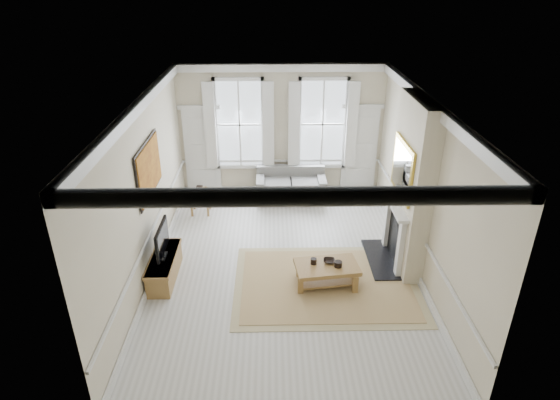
{
  "coord_description": "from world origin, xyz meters",
  "views": [
    {
      "loc": [
        -0.24,
        -7.9,
        5.43
      ],
      "look_at": [
        -0.08,
        0.54,
        1.25
      ],
      "focal_mm": 30.0,
      "sensor_mm": 36.0,
      "label": 1
    }
  ],
  "objects_px": {
    "sofa": "(291,187)",
    "tv_stand": "(165,267)",
    "side_table": "(200,196)",
    "coffee_table": "(327,269)"
  },
  "relations": [
    {
      "from": "side_table",
      "to": "tv_stand",
      "type": "height_order",
      "value": "side_table"
    },
    {
      "from": "coffee_table",
      "to": "tv_stand",
      "type": "height_order",
      "value": "tv_stand"
    },
    {
      "from": "sofa",
      "to": "tv_stand",
      "type": "xyz_separation_m",
      "value": [
        -2.58,
        -3.44,
        -0.11
      ]
    },
    {
      "from": "coffee_table",
      "to": "tv_stand",
      "type": "relative_size",
      "value": 0.93
    },
    {
      "from": "side_table",
      "to": "tv_stand",
      "type": "xyz_separation_m",
      "value": [
        -0.34,
        -2.73,
        -0.22
      ]
    },
    {
      "from": "sofa",
      "to": "side_table",
      "type": "distance_m",
      "value": 2.36
    },
    {
      "from": "sofa",
      "to": "side_table",
      "type": "bearing_deg",
      "value": -162.63
    },
    {
      "from": "sofa",
      "to": "tv_stand",
      "type": "bearing_deg",
      "value": -126.95
    },
    {
      "from": "tv_stand",
      "to": "sofa",
      "type": "bearing_deg",
      "value": 53.05
    },
    {
      "from": "side_table",
      "to": "tv_stand",
      "type": "bearing_deg",
      "value": -97.04
    }
  ]
}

